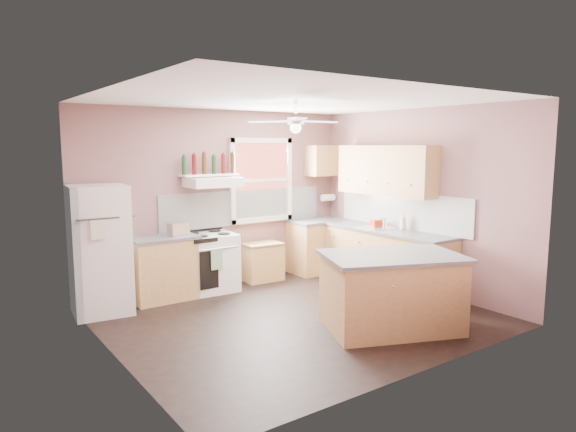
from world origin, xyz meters
TOP-DOWN VIEW (x-y plane):
  - floor at (0.00, 0.00)m, footprint 4.50×4.50m
  - ceiling at (0.00, 0.00)m, footprint 4.50×4.50m
  - wall_back at (0.00, 2.02)m, footprint 4.50×0.05m
  - wall_right at (2.27, 0.00)m, footprint 0.05×4.00m
  - wall_left at (-2.27, 0.00)m, footprint 0.05×4.00m
  - backsplash_back at (0.45, 1.99)m, footprint 2.90×0.03m
  - backsplash_right at (2.23, 0.30)m, footprint 0.03×2.60m
  - window_view at (0.75, 1.98)m, footprint 1.00×0.02m
  - window_frame at (0.75, 1.96)m, footprint 1.16×0.07m
  - refrigerator at (-1.95, 1.58)m, footprint 0.77×0.76m
  - base_cabinet_left at (-1.06, 1.70)m, footprint 0.90×0.60m
  - counter_left at (-1.06, 1.70)m, footprint 0.92×0.62m
  - toaster at (-0.84, 1.65)m, footprint 0.30×0.20m
  - stove at (-0.35, 1.70)m, footprint 0.79×0.69m
  - range_hood at (-0.23, 1.75)m, footprint 0.78×0.50m
  - bottle_shelf at (-0.23, 1.87)m, footprint 0.90×0.26m
  - cart at (0.62, 1.75)m, footprint 0.63×0.44m
  - base_cabinet_corner at (1.75, 1.70)m, footprint 1.00×0.60m
  - base_cabinet_right at (1.95, 0.30)m, footprint 0.60×2.20m
  - counter_corner at (1.75, 1.70)m, footprint 1.02×0.62m
  - counter_right at (1.94, 0.30)m, footprint 0.62×2.22m
  - sink at (1.94, 0.50)m, footprint 0.55×0.45m
  - faucet at (2.10, 0.50)m, footprint 0.03×0.03m
  - upper_cabinet_right at (2.08, 0.50)m, footprint 0.33×1.80m
  - upper_cabinet_corner at (1.95, 1.83)m, footprint 0.60×0.33m
  - paper_towel at (2.07, 1.86)m, footprint 0.26×0.12m
  - island at (0.66, -1.01)m, footprint 1.74×1.44m
  - island_top at (0.66, -1.01)m, footprint 1.85×1.55m
  - ceiling_fan_hub at (0.00, 0.00)m, footprint 0.20×0.20m
  - soap_bottle at (2.12, 0.15)m, footprint 0.14×0.14m
  - red_caddy at (2.03, 0.62)m, footprint 0.18×0.12m
  - wine_bottles at (-0.22, 1.87)m, footprint 0.86×0.06m

SIDE VIEW (x-z plane):
  - floor at x=0.00m, z-range 0.00..0.00m
  - cart at x=0.62m, z-range 0.00..0.61m
  - base_cabinet_left at x=-1.06m, z-range 0.00..0.86m
  - stove at x=-0.35m, z-range 0.00..0.86m
  - base_cabinet_corner at x=1.75m, z-range 0.00..0.86m
  - base_cabinet_right at x=1.95m, z-range 0.00..0.86m
  - island at x=0.66m, z-range 0.00..0.86m
  - refrigerator at x=-1.95m, z-range 0.00..1.66m
  - counter_left at x=-1.06m, z-range 0.86..0.90m
  - counter_corner at x=1.75m, z-range 0.86..0.90m
  - counter_right at x=1.94m, z-range 0.86..0.90m
  - island_top at x=0.66m, z-range 0.86..0.90m
  - sink at x=1.94m, z-range 0.88..0.91m
  - red_caddy at x=2.03m, z-range 0.90..1.00m
  - faucet at x=2.10m, z-range 0.90..1.04m
  - toaster at x=-0.84m, z-range 0.90..1.08m
  - soap_bottle at x=2.12m, z-range 0.90..1.16m
  - backsplash_back at x=0.45m, z-range 0.90..1.45m
  - backsplash_right at x=2.23m, z-range 0.90..1.45m
  - paper_towel at x=2.07m, z-range 1.19..1.31m
  - wall_back at x=0.00m, z-range 0.00..2.70m
  - wall_right at x=2.27m, z-range 0.00..2.70m
  - wall_left at x=-2.27m, z-range 0.00..2.70m
  - window_view at x=0.75m, z-range 1.00..2.20m
  - window_frame at x=0.75m, z-range 0.92..2.28m
  - range_hood at x=-0.23m, z-range 1.55..1.69m
  - bottle_shelf at x=-0.23m, z-range 1.71..1.73m
  - upper_cabinet_right at x=2.08m, z-range 1.40..2.16m
  - wine_bottles at x=-0.22m, z-range 1.73..2.04m
  - upper_cabinet_corner at x=1.95m, z-range 1.64..2.16m
  - ceiling_fan_hub at x=0.00m, z-range 2.41..2.49m
  - ceiling at x=0.00m, z-range 2.70..2.70m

